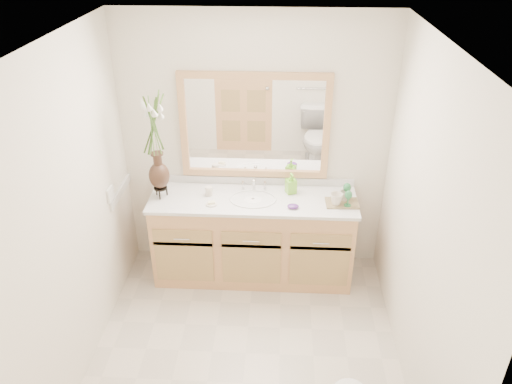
# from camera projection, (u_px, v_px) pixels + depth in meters

# --- Properties ---
(floor) EXTENTS (2.60, 2.60, 0.00)m
(floor) POSITION_uv_depth(u_px,v_px,m) (246.00, 353.00, 3.95)
(floor) COLOR beige
(floor) RESTS_ON ground
(ceiling) EXTENTS (2.40, 2.60, 0.02)m
(ceiling) POSITION_uv_depth(u_px,v_px,m) (241.00, 46.00, 2.77)
(ceiling) COLOR white
(ceiling) RESTS_ON wall_back
(wall_back) EXTENTS (2.40, 0.02, 2.40)m
(wall_back) POSITION_uv_depth(u_px,v_px,m) (255.00, 147.00, 4.49)
(wall_back) COLOR white
(wall_back) RESTS_ON floor
(wall_left) EXTENTS (0.02, 2.60, 2.40)m
(wall_left) POSITION_uv_depth(u_px,v_px,m) (69.00, 221.00, 3.41)
(wall_left) COLOR white
(wall_left) RESTS_ON floor
(wall_right) EXTENTS (0.02, 2.60, 2.40)m
(wall_right) POSITION_uv_depth(u_px,v_px,m) (424.00, 232.00, 3.30)
(wall_right) COLOR white
(wall_right) RESTS_ON floor
(vanity) EXTENTS (1.80, 0.55, 0.80)m
(vanity) POSITION_uv_depth(u_px,v_px,m) (253.00, 238.00, 4.63)
(vanity) COLOR tan
(vanity) RESTS_ON floor
(counter) EXTENTS (1.84, 0.57, 0.03)m
(counter) POSITION_uv_depth(u_px,v_px,m) (253.00, 200.00, 4.43)
(counter) COLOR silver
(counter) RESTS_ON vanity
(sink) EXTENTS (0.38, 0.34, 0.23)m
(sink) POSITION_uv_depth(u_px,v_px,m) (253.00, 205.00, 4.43)
(sink) COLOR white
(sink) RESTS_ON counter
(mirror) EXTENTS (1.32, 0.04, 0.97)m
(mirror) POSITION_uv_depth(u_px,v_px,m) (255.00, 127.00, 4.37)
(mirror) COLOR white
(mirror) RESTS_ON wall_back
(switch_plate) EXTENTS (0.02, 0.12, 0.12)m
(switch_plate) POSITION_uv_depth(u_px,v_px,m) (110.00, 194.00, 4.19)
(switch_plate) COLOR white
(switch_plate) RESTS_ON wall_left
(flower_vase) EXTENTS (0.21, 0.21, 0.88)m
(flower_vase) POSITION_uv_depth(u_px,v_px,m) (155.00, 134.00, 4.16)
(flower_vase) COLOR black
(flower_vase) RESTS_ON counter
(tumbler) EXTENTS (0.07, 0.07, 0.08)m
(tumbler) POSITION_uv_depth(u_px,v_px,m) (209.00, 191.00, 4.45)
(tumbler) COLOR beige
(tumbler) RESTS_ON counter
(soap_dish) EXTENTS (0.10, 0.10, 0.03)m
(soap_dish) POSITION_uv_depth(u_px,v_px,m) (211.00, 204.00, 4.32)
(soap_dish) COLOR beige
(soap_dish) RESTS_ON counter
(soap_bottle) EXTENTS (0.10, 0.10, 0.17)m
(soap_bottle) POSITION_uv_depth(u_px,v_px,m) (291.00, 184.00, 4.47)
(soap_bottle) COLOR #72C82F
(soap_bottle) RESTS_ON counter
(purple_dish) EXTENTS (0.10, 0.09, 0.03)m
(purple_dish) POSITION_uv_depth(u_px,v_px,m) (293.00, 206.00, 4.27)
(purple_dish) COLOR #512674
(purple_dish) RESTS_ON counter
(tray) EXTENTS (0.29, 0.20, 0.01)m
(tray) POSITION_uv_depth(u_px,v_px,m) (342.00, 203.00, 4.34)
(tray) COLOR brown
(tray) RESTS_ON counter
(mug_left) EXTENTS (0.14, 0.13, 0.11)m
(mug_left) POSITION_uv_depth(u_px,v_px,m) (336.00, 199.00, 4.28)
(mug_left) COLOR beige
(mug_left) RESTS_ON tray
(mug_right) EXTENTS (0.10, 0.10, 0.09)m
(mug_right) POSITION_uv_depth(u_px,v_px,m) (345.00, 196.00, 4.34)
(mug_right) COLOR beige
(mug_right) RESTS_ON tray
(goblet_front) EXTENTS (0.06, 0.06, 0.14)m
(goblet_front) POSITION_uv_depth(u_px,v_px,m) (348.00, 196.00, 4.24)
(goblet_front) COLOR #26733C
(goblet_front) RESTS_ON tray
(goblet_back) EXTENTS (0.07, 0.07, 0.15)m
(goblet_back) POSITION_uv_depth(u_px,v_px,m) (347.00, 188.00, 4.34)
(goblet_back) COLOR #26733C
(goblet_back) RESTS_ON tray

